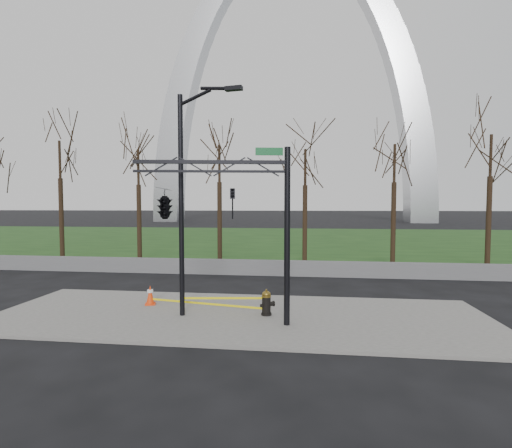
# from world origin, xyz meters

# --- Properties ---
(ground) EXTENTS (500.00, 500.00, 0.00)m
(ground) POSITION_xyz_m (0.00, 0.00, 0.00)
(ground) COLOR black
(ground) RESTS_ON ground
(sidewalk) EXTENTS (18.00, 6.00, 0.10)m
(sidewalk) POSITION_xyz_m (0.00, 0.00, 0.05)
(sidewalk) COLOR slate
(sidewalk) RESTS_ON ground
(grass_strip) EXTENTS (120.00, 40.00, 0.06)m
(grass_strip) POSITION_xyz_m (0.00, 30.00, 0.03)
(grass_strip) COLOR #1B4017
(grass_strip) RESTS_ON ground
(guardrail) EXTENTS (60.00, 0.30, 0.90)m
(guardrail) POSITION_xyz_m (0.00, 8.00, 0.45)
(guardrail) COLOR #59595B
(guardrail) RESTS_ON ground
(gateway_arch) EXTENTS (66.00, 6.00, 65.00)m
(gateway_arch) POSITION_xyz_m (0.00, 75.00, 32.50)
(gateway_arch) COLOR #B4B7BC
(gateway_arch) RESTS_ON ground
(tree_row) EXTENTS (57.06, 4.00, 9.33)m
(tree_row) POSITION_xyz_m (5.53, 12.00, 4.67)
(tree_row) COLOR black
(tree_row) RESTS_ON ground
(fire_hydrant) EXTENTS (0.58, 0.42, 0.95)m
(fire_hydrant) POSITION_xyz_m (1.02, 0.06, 0.54)
(fire_hydrant) COLOR black
(fire_hydrant) RESTS_ON sidewalk
(traffic_cone) EXTENTS (0.51, 0.51, 0.78)m
(traffic_cone) POSITION_xyz_m (-3.76, 0.91, 0.49)
(traffic_cone) COLOR #F43C0C
(traffic_cone) RESTS_ON sidewalk
(street_light) EXTENTS (2.38, 0.54, 8.21)m
(street_light) POSITION_xyz_m (-1.80, -0.35, 4.69)
(street_light) COLOR black
(street_light) RESTS_ON ground
(traffic_signal_mast) EXTENTS (5.05, 2.54, 6.00)m
(traffic_signal_mast) POSITION_xyz_m (-1.41, -1.44, 4.15)
(traffic_signal_mast) COLOR black
(traffic_signal_mast) RESTS_ON ground
(caution_tape) EXTENTS (4.77, 1.23, 0.47)m
(caution_tape) POSITION_xyz_m (-1.04, 0.24, 0.48)
(caution_tape) COLOR yellow
(caution_tape) RESTS_ON ground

